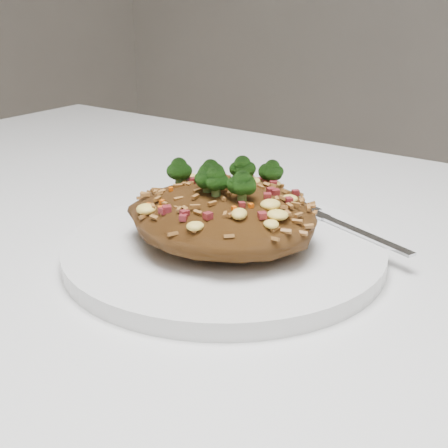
% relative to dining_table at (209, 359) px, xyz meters
% --- Properties ---
extents(dining_table, '(1.20, 0.80, 0.75)m').
position_rel_dining_table_xyz_m(dining_table, '(0.00, 0.00, 0.00)').
color(dining_table, white).
rests_on(dining_table, ground).
extents(plate, '(0.26, 0.26, 0.01)m').
position_rel_dining_table_xyz_m(plate, '(0.00, 0.02, 0.10)').
color(plate, white).
rests_on(plate, dining_table).
extents(fried_rice, '(0.15, 0.14, 0.07)m').
position_rel_dining_table_xyz_m(fried_rice, '(0.00, 0.02, 0.13)').
color(fried_rice, brown).
rests_on(fried_rice, plate).
extents(fork, '(0.16, 0.07, 0.00)m').
position_rel_dining_table_xyz_m(fork, '(0.07, 0.10, 0.11)').
color(fork, silver).
rests_on(fork, plate).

